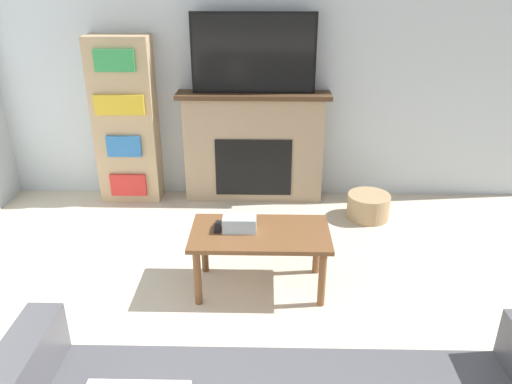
% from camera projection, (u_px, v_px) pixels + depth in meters
% --- Properties ---
extents(wall_back, '(5.71, 0.06, 2.70)m').
position_uv_depth(wall_back, '(257.00, 52.00, 4.41)').
color(wall_back, silver).
rests_on(wall_back, ground_plane).
extents(fireplace, '(1.37, 0.28, 1.02)m').
position_uv_depth(fireplace, '(254.00, 147.00, 4.62)').
color(fireplace, tan).
rests_on(fireplace, ground_plane).
extents(tv, '(1.07, 0.03, 0.68)m').
position_uv_depth(tv, '(253.00, 53.00, 4.25)').
color(tv, black).
rests_on(tv, fireplace).
extents(coffee_table, '(0.93, 0.51, 0.44)m').
position_uv_depth(coffee_table, '(260.00, 240.00, 3.33)').
color(coffee_table, brown).
rests_on(coffee_table, ground_plane).
extents(tissue_box, '(0.22, 0.12, 0.10)m').
position_uv_depth(tissue_box, '(239.00, 224.00, 3.29)').
color(tissue_box, silver).
rests_on(tissue_box, coffee_table).
extents(remote_control, '(0.04, 0.15, 0.02)m').
position_uv_depth(remote_control, '(218.00, 227.00, 3.34)').
color(remote_control, black).
rests_on(remote_control, coffee_table).
extents(bookshelf, '(0.55, 0.29, 1.51)m').
position_uv_depth(bookshelf, '(126.00, 122.00, 4.52)').
color(bookshelf, tan).
rests_on(bookshelf, ground_plane).
extents(storage_basket, '(0.37, 0.37, 0.22)m').
position_uv_depth(storage_basket, '(368.00, 206.00, 4.40)').
color(storage_basket, tan).
rests_on(storage_basket, ground_plane).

